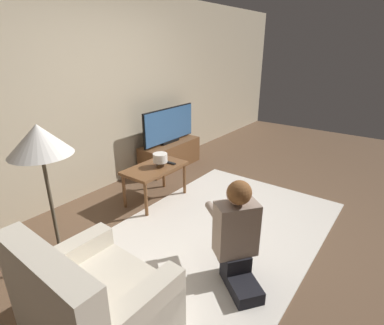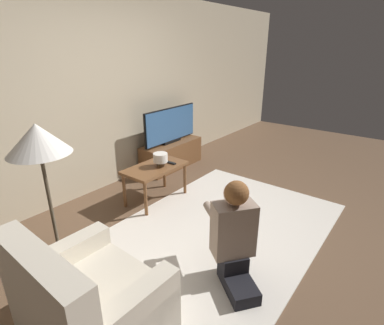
% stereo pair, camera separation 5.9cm
% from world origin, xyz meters
% --- Properties ---
extents(ground_plane, '(10.00, 10.00, 0.00)m').
position_xyz_m(ground_plane, '(0.00, 0.00, 0.00)').
color(ground_plane, brown).
extents(wall_back, '(10.00, 0.06, 2.60)m').
position_xyz_m(wall_back, '(0.00, 1.93, 1.30)').
color(wall_back, beige).
rests_on(wall_back, ground_plane).
extents(rug, '(2.86, 1.94, 0.02)m').
position_xyz_m(rug, '(0.00, 0.00, 0.01)').
color(rug, silver).
rests_on(rug, ground_plane).
extents(tv_stand, '(1.10, 0.40, 0.42)m').
position_xyz_m(tv_stand, '(1.11, 1.64, 0.21)').
color(tv_stand, brown).
rests_on(tv_stand, ground_plane).
extents(tv, '(1.13, 0.08, 0.56)m').
position_xyz_m(tv, '(1.11, 1.64, 0.71)').
color(tv, black).
rests_on(tv, tv_stand).
extents(coffee_table, '(0.80, 0.45, 0.47)m').
position_xyz_m(coffee_table, '(0.11, 1.03, 0.41)').
color(coffee_table, brown).
rests_on(coffee_table, ground_plane).
extents(floor_lamp, '(0.49, 0.49, 1.34)m').
position_xyz_m(floor_lamp, '(-1.32, 0.84, 1.16)').
color(floor_lamp, '#4C4233').
rests_on(floor_lamp, ground_plane).
extents(armchair, '(0.74, 0.88, 0.89)m').
position_xyz_m(armchair, '(-1.60, -0.07, 0.30)').
color(armchair, beige).
rests_on(armchair, ground_plane).
extents(person_kneeling, '(0.66, 0.76, 0.92)m').
position_xyz_m(person_kneeling, '(-0.52, -0.48, 0.47)').
color(person_kneeling, black).
rests_on(person_kneeling, rug).
extents(table_lamp, '(0.18, 0.18, 0.17)m').
position_xyz_m(table_lamp, '(0.16, 0.98, 0.58)').
color(table_lamp, '#4C3823').
rests_on(table_lamp, coffee_table).
extents(remote, '(0.04, 0.15, 0.02)m').
position_xyz_m(remote, '(0.31, 0.94, 0.48)').
color(remote, black).
rests_on(remote, coffee_table).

